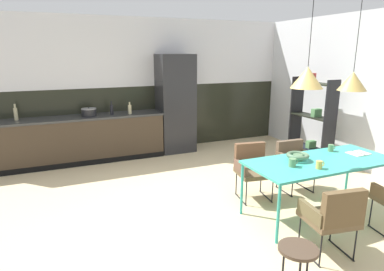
# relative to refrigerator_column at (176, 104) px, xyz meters

# --- Properties ---
(ground_plane) EXTENTS (9.23, 9.23, 0.00)m
(ground_plane) POSITION_rel_refrigerator_column_xyz_m (-0.66, -3.13, -1.03)
(ground_plane) COLOR #CDB88B
(back_wall_splashback_dark) EXTENTS (6.89, 0.12, 1.39)m
(back_wall_splashback_dark) POSITION_rel_refrigerator_column_xyz_m (-0.66, 0.36, -0.33)
(back_wall_splashback_dark) COLOR black
(back_wall_splashback_dark) RESTS_ON ground
(back_wall_panel_upper) EXTENTS (6.89, 0.12, 1.39)m
(back_wall_panel_upper) POSITION_rel_refrigerator_column_xyz_m (-0.66, 0.36, 1.06)
(back_wall_panel_upper) COLOR silver
(back_wall_panel_upper) RESTS_ON back_wall_splashback_dark
(kitchen_counter) EXTENTS (3.60, 0.63, 0.90)m
(kitchen_counter) POSITION_rel_refrigerator_column_xyz_m (-2.17, -0.00, -0.58)
(kitchen_counter) COLOR #3A2E21
(kitchen_counter) RESTS_ON ground
(refrigerator_column) EXTENTS (0.73, 0.60, 2.06)m
(refrigerator_column) POSITION_rel_refrigerator_column_xyz_m (0.00, 0.00, 0.00)
(refrigerator_column) COLOR #232326
(refrigerator_column) RESTS_ON ground
(dining_table) EXTENTS (1.96, 0.84, 0.74)m
(dining_table) POSITION_rel_refrigerator_column_xyz_m (0.70, -3.49, -0.33)
(dining_table) COLOR teal
(dining_table) RESTS_ON ground
(armchair_head_of_table) EXTENTS (0.51, 0.49, 0.76)m
(armchair_head_of_table) POSITION_rel_refrigerator_column_xyz_m (0.94, -2.70, -0.52)
(armchair_head_of_table) COLOR brown
(armchair_head_of_table) RESTS_ON ground
(armchair_facing_counter) EXTENTS (0.55, 0.54, 0.80)m
(armchair_facing_counter) POSITION_rel_refrigerator_column_xyz_m (0.19, -2.69, -0.53)
(armchair_facing_counter) COLOR brown
(armchair_facing_counter) RESTS_ON ground
(armchair_by_stool) EXTENTS (0.55, 0.54, 0.80)m
(armchair_by_stool) POSITION_rel_refrigerator_column_xyz_m (0.11, -4.31, -0.52)
(armchair_by_stool) COLOR brown
(armchair_by_stool) RESTS_ON ground
(fruit_bowl) EXTENTS (0.29, 0.29, 0.09)m
(fruit_bowl) POSITION_rel_refrigerator_column_xyz_m (0.42, -3.36, -0.23)
(fruit_bowl) COLOR #4C704C
(fruit_bowl) RESTS_ON dining_table
(open_book) EXTENTS (0.27, 0.21, 0.02)m
(open_book) POSITION_rel_refrigerator_column_xyz_m (1.38, -3.47, -0.28)
(open_book) COLOR white
(open_book) RESTS_ON dining_table
(mug_short_terracotta) EXTENTS (0.12, 0.07, 0.10)m
(mug_short_terracotta) POSITION_rel_refrigerator_column_xyz_m (0.44, -3.71, -0.24)
(mug_short_terracotta) COLOR gold
(mug_short_terracotta) RESTS_ON dining_table
(mug_wide_latte) EXTENTS (0.12, 0.07, 0.10)m
(mug_wide_latte) POSITION_rel_refrigerator_column_xyz_m (1.12, -3.22, -0.24)
(mug_wide_latte) COLOR #5B8456
(mug_wide_latte) RESTS_ON dining_table
(mug_white_ceramic) EXTENTS (0.13, 0.08, 0.10)m
(mug_white_ceramic) POSITION_rel_refrigerator_column_xyz_m (0.20, -3.53, -0.24)
(mug_white_ceramic) COLOR #5B8456
(mug_white_ceramic) RESTS_ON dining_table
(cooking_pot) EXTENTS (0.28, 0.28, 0.17)m
(cooking_pot) POSITION_rel_refrigerator_column_xyz_m (-1.78, -0.04, -0.05)
(cooking_pot) COLOR black
(cooking_pot) RESTS_ON kitchen_counter
(bottle_oil_tall) EXTENTS (0.07, 0.07, 0.30)m
(bottle_oil_tall) POSITION_rel_refrigerator_column_xyz_m (-3.03, 0.09, -0.01)
(bottle_oil_tall) COLOR tan
(bottle_oil_tall) RESTS_ON kitchen_counter
(bottle_spice_small) EXTENTS (0.07, 0.07, 0.24)m
(bottle_spice_small) POSITION_rel_refrigerator_column_xyz_m (-1.01, -0.10, -0.03)
(bottle_spice_small) COLOR tan
(bottle_spice_small) RESTS_ON kitchen_counter
(bottle_vinegar_dark) EXTENTS (0.06, 0.06, 0.27)m
(bottle_vinegar_dark) POSITION_rel_refrigerator_column_xyz_m (-1.35, -0.04, -0.03)
(bottle_vinegar_dark) COLOR black
(bottle_vinegar_dark) RESTS_ON kitchen_counter
(side_stool) EXTENTS (0.35, 0.35, 0.43)m
(side_stool) POSITION_rel_refrigerator_column_xyz_m (-0.56, -4.56, -0.63)
(side_stool) COLOR #423326
(side_stool) RESTS_ON ground
(open_shelf_unit) EXTENTS (0.30, 0.95, 1.70)m
(open_shelf_unit) POSITION_rel_refrigerator_column_xyz_m (2.19, -1.68, -0.16)
(open_shelf_unit) COLOR black
(open_shelf_unit) RESTS_ON ground
(pendant_lamp_over_table_near) EXTENTS (0.37, 0.37, 1.05)m
(pendant_lamp_over_table_near) POSITION_rel_refrigerator_column_xyz_m (0.31, -3.53, 0.78)
(pendant_lamp_over_table_near) COLOR black
(pendant_lamp_over_table_far) EXTENTS (0.35, 0.35, 1.12)m
(pendant_lamp_over_table_far) POSITION_rel_refrigerator_column_xyz_m (1.09, -3.48, 0.71)
(pendant_lamp_over_table_far) COLOR black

